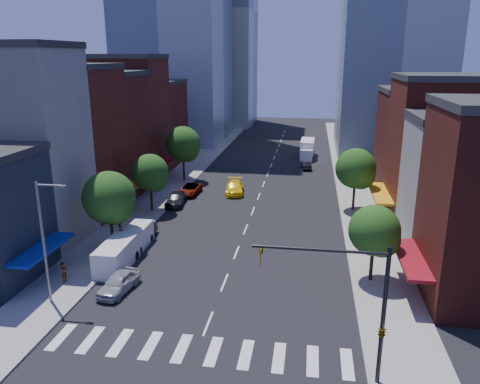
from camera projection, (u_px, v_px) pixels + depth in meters
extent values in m
plane|color=black|center=(208.00, 323.00, 31.54)|extent=(220.00, 220.00, 0.00)
cube|color=gray|center=(185.00, 174.00, 71.29)|extent=(5.00, 120.00, 0.15)
cube|color=gray|center=(352.00, 180.00, 67.64)|extent=(5.00, 120.00, 0.15)
cube|color=silver|center=(198.00, 350.00, 28.69)|extent=(19.00, 3.00, 0.01)
cube|color=beige|center=(14.00, 149.00, 43.47)|extent=(12.00, 8.00, 18.00)
cube|color=#591C15|center=(62.00, 144.00, 51.81)|extent=(12.00, 9.00, 16.00)
cube|color=#531A14|center=(96.00, 136.00, 60.01)|extent=(12.00, 8.00, 15.00)
cube|color=#591C15|center=(122.00, 119.00, 67.80)|extent=(12.00, 9.00, 17.00)
cube|color=#531A14|center=(145.00, 124.00, 77.37)|extent=(12.00, 10.00, 13.00)
cube|color=beige|center=(478.00, 190.00, 41.02)|extent=(12.00, 8.00, 12.00)
cube|color=#591C15|center=(451.00, 153.00, 49.14)|extent=(12.00, 10.00, 15.00)
cube|color=#531A14|center=(428.00, 145.00, 58.91)|extent=(12.00, 10.00, 13.00)
cube|color=#9EA5AD|center=(218.00, 11.00, 116.44)|extent=(18.00, 18.00, 56.00)
cylinder|color=black|center=(383.00, 317.00, 24.58)|extent=(0.24, 0.24, 8.00)
cylinder|color=black|center=(319.00, 250.00, 24.08)|extent=(7.00, 0.16, 0.16)
imported|color=gold|center=(261.00, 257.00, 24.68)|extent=(0.22, 0.18, 1.10)
imported|color=gold|center=(382.00, 331.00, 24.80)|extent=(0.48, 2.24, 0.90)
cylinder|color=slate|center=(44.00, 243.00, 32.94)|extent=(0.20, 0.20, 9.00)
cylinder|color=slate|center=(50.00, 185.00, 31.59)|extent=(2.00, 0.14, 0.14)
cube|color=slate|center=(62.00, 187.00, 31.47)|extent=(0.50, 0.25, 0.18)
cylinder|color=black|center=(112.00, 228.00, 43.06)|extent=(0.28, 0.28, 3.92)
sphere|color=#174F16|center=(109.00, 197.00, 42.24)|extent=(4.80, 4.80, 4.80)
sphere|color=#174F16|center=(115.00, 206.00, 42.06)|extent=(3.36, 3.36, 3.36)
cylinder|color=black|center=(151.00, 195.00, 53.54)|extent=(0.28, 0.28, 3.64)
sphere|color=#174F16|center=(150.00, 172.00, 52.77)|extent=(4.20, 4.20, 4.20)
sphere|color=#174F16|center=(155.00, 179.00, 52.58)|extent=(2.94, 2.94, 2.94)
cylinder|color=black|center=(184.00, 166.00, 66.74)|extent=(0.28, 0.28, 4.20)
sphere|color=#174F16|center=(183.00, 144.00, 65.86)|extent=(5.00, 5.00, 5.00)
sphere|color=#174F16|center=(187.00, 150.00, 65.70)|extent=(3.50, 3.50, 3.50)
cylinder|color=black|center=(372.00, 260.00, 36.94)|extent=(0.28, 0.28, 3.36)
sphere|color=#174F16|center=(374.00, 230.00, 36.23)|extent=(4.00, 4.00, 4.00)
sphere|color=#174F16|center=(382.00, 239.00, 36.03)|extent=(2.80, 2.80, 2.80)
cylinder|color=black|center=(354.00, 193.00, 53.94)|extent=(0.28, 0.28, 3.92)
sphere|color=#174F16|center=(356.00, 168.00, 53.11)|extent=(4.60, 4.60, 4.60)
sphere|color=#174F16|center=(361.00, 175.00, 52.94)|extent=(3.22, 3.22, 3.22)
imported|color=#A8A8AD|center=(119.00, 283.00, 35.61)|extent=(2.35, 4.58, 1.49)
imported|color=black|center=(143.00, 232.00, 45.71)|extent=(1.79, 4.60, 1.49)
imported|color=#999999|center=(190.00, 189.00, 60.62)|extent=(2.46, 4.99, 1.36)
imported|color=black|center=(176.00, 199.00, 56.31)|extent=(2.52, 5.18, 1.45)
cube|color=silver|center=(117.00, 256.00, 39.49)|extent=(2.25, 5.44, 2.27)
cube|color=black|center=(106.00, 262.00, 37.45)|extent=(2.02, 1.11, 0.97)
cylinder|color=black|center=(97.00, 273.00, 38.08)|extent=(0.28, 0.83, 0.82)
cylinder|color=black|center=(120.00, 274.00, 37.83)|extent=(0.28, 0.83, 0.82)
cylinder|color=black|center=(115.00, 254.00, 41.58)|extent=(0.28, 0.83, 0.82)
cylinder|color=black|center=(136.00, 256.00, 41.32)|extent=(0.28, 0.83, 0.82)
cube|color=white|center=(136.00, 237.00, 43.88)|extent=(1.91, 4.69, 1.96)
cube|color=black|center=(129.00, 242.00, 42.12)|extent=(1.74, 0.95, 0.84)
cylinder|color=black|center=(122.00, 250.00, 42.67)|extent=(0.24, 0.71, 0.71)
cylinder|color=black|center=(140.00, 251.00, 42.44)|extent=(0.24, 0.71, 0.71)
cylinder|color=black|center=(134.00, 237.00, 45.69)|extent=(0.24, 0.71, 0.71)
cylinder|color=black|center=(151.00, 238.00, 45.46)|extent=(0.24, 0.71, 0.71)
imported|color=yellow|center=(235.00, 187.00, 61.12)|extent=(2.94, 5.73, 1.59)
imported|color=black|center=(306.00, 165.00, 74.32)|extent=(1.86, 4.02, 1.28)
imported|color=#999999|center=(310.00, 148.00, 87.83)|extent=(1.61, 3.97, 1.35)
cube|color=white|center=(307.00, 148.00, 82.90)|extent=(2.50, 6.34, 3.09)
cube|color=white|center=(306.00, 155.00, 79.58)|extent=(2.17, 1.80, 1.93)
cylinder|color=black|center=(300.00, 158.00, 80.67)|extent=(0.31, 0.88, 0.87)
cylinder|color=black|center=(312.00, 158.00, 80.30)|extent=(0.31, 0.88, 0.87)
cylinder|color=black|center=(301.00, 153.00, 84.76)|extent=(0.31, 0.88, 0.87)
cylinder|color=black|center=(313.00, 153.00, 84.39)|extent=(0.31, 0.88, 0.87)
imported|color=#999999|center=(64.00, 272.00, 36.82)|extent=(0.48, 0.65, 1.66)
imported|color=#999999|center=(120.00, 230.00, 45.57)|extent=(1.00, 1.05, 1.70)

